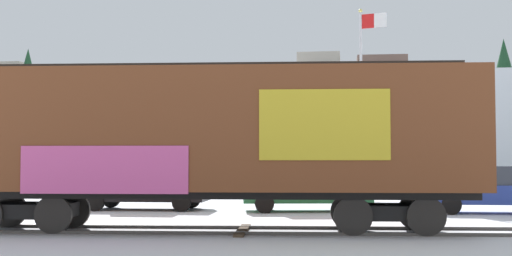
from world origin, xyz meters
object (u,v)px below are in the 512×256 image
Objects in this scene: flagpole at (365,83)px; freight_car at (206,134)px; parked_car_blue at (494,189)px; parked_car_green at (306,187)px; parked_car_black at (145,187)px.

freight_car is at bearing -107.15° from flagpole.
flagpole is at bearing 72.85° from freight_car.
freight_car is 2.86× the size of parked_car_blue.
parked_car_green is at bearing -179.94° from parked_car_blue.
parked_car_black is at bearing 117.84° from freight_car.
parked_car_green is 0.97× the size of parked_car_blue.
parked_car_green is (5.76, 0.01, 0.02)m from parked_car_black.
parked_car_black reaches higher than parked_car_blue.
flagpole is at bearing 41.03° from parked_car_black.
freight_car is 8.07m from parked_car_black.
flagpole reaches higher than parked_car_blue.
flagpole is 1.86× the size of parked_car_green.
parked_car_black is at bearing -179.89° from parked_car_green.
parked_car_green is at bearing 0.11° from parked_car_black.
freight_car reaches higher than parked_car_blue.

